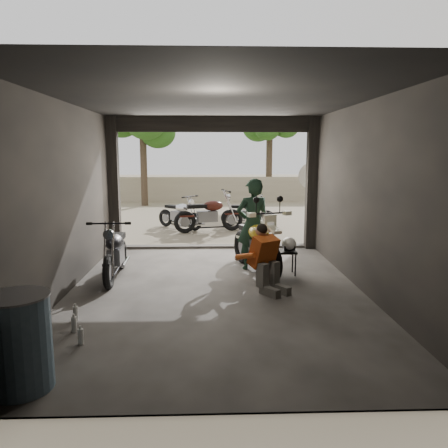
{
  "coord_description": "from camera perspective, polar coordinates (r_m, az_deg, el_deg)",
  "views": [
    {
      "loc": [
        -0.11,
        -7.14,
        2.37
      ],
      "look_at": [
        0.16,
        0.6,
        1.09
      ],
      "focal_mm": 35.0,
      "sensor_mm": 36.0,
      "label": 1
    }
  ],
  "objects": [
    {
      "name": "ground",
      "position": [
        7.52,
        -1.08,
        -8.99
      ],
      "size": [
        80.0,
        80.0,
        0.0
      ],
      "primitive_type": "plane",
      "color": "#7A6D56",
      "rests_on": "ground"
    },
    {
      "name": "garage",
      "position": [
        7.76,
        -1.17,
        1.29
      ],
      "size": [
        7.0,
        7.13,
        3.2
      ],
      "color": "#2D2B28",
      "rests_on": "ground"
    },
    {
      "name": "boundary_wall",
      "position": [
        21.21,
        -1.68,
        4.57
      ],
      "size": [
        18.0,
        0.3,
        1.2
      ],
      "primitive_type": "cube",
      "color": "gray",
      "rests_on": "ground"
    },
    {
      "name": "tree_left",
      "position": [
        19.91,
        -10.63,
        13.86
      ],
      "size": [
        2.2,
        2.2,
        5.6
      ],
      "color": "#382B1E",
      "rests_on": "ground"
    },
    {
      "name": "tree_right",
      "position": [
        21.37,
        5.99,
        12.5
      ],
      "size": [
        2.2,
        2.2,
        5.0
      ],
      "color": "#382B1E",
      "rests_on": "ground"
    },
    {
      "name": "main_bike",
      "position": [
        8.66,
        4.2,
        -2.1
      ],
      "size": [
        1.35,
        2.1,
        1.3
      ],
      "primitive_type": null,
      "rotation": [
        0.0,
        0.0,
        0.3
      ],
      "color": "beige",
      "rests_on": "ground"
    },
    {
      "name": "left_bike",
      "position": [
        8.46,
        -14.04,
        -3.11
      ],
      "size": [
        0.76,
        1.74,
        1.16
      ],
      "primitive_type": null,
      "rotation": [
        0.0,
        0.0,
        0.03
      ],
      "color": "black",
      "rests_on": "ground"
    },
    {
      "name": "outside_bike_a",
      "position": [
        13.68,
        -5.84,
        1.59
      ],
      "size": [
        1.61,
        1.5,
        1.06
      ],
      "primitive_type": null,
      "rotation": [
        0.0,
        0.0,
        0.87
      ],
      "color": "black",
      "rests_on": "ground"
    },
    {
      "name": "outside_bike_b",
      "position": [
        13.03,
        -1.98,
        1.67
      ],
      "size": [
        1.98,
        1.21,
        1.25
      ],
      "primitive_type": null,
      "rotation": [
        0.0,
        0.0,
        1.83
      ],
      "color": "#3E150F",
      "rests_on": "ground"
    },
    {
      "name": "outside_bike_c",
      "position": [
        14.0,
        3.14,
        1.72
      ],
      "size": [
        1.58,
        0.81,
        1.02
      ],
      "primitive_type": null,
      "rotation": [
        0.0,
        0.0,
        1.44
      ],
      "color": "black",
      "rests_on": "ground"
    },
    {
      "name": "rider",
      "position": [
        8.8,
        3.78,
        -0.08
      ],
      "size": [
        0.75,
        0.57,
        1.86
      ],
      "primitive_type": "imported",
      "rotation": [
        0.0,
        0.0,
        3.34
      ],
      "color": "black",
      "rests_on": "ground"
    },
    {
      "name": "mechanic",
      "position": [
        7.41,
        5.8,
        -4.77
      ],
      "size": [
        0.91,
        0.97,
        1.13
      ],
      "primitive_type": null,
      "rotation": [
        0.0,
        0.0,
        0.59
      ],
      "color": "#C6541A",
      "rests_on": "ground"
    },
    {
      "name": "stool",
      "position": [
        8.54,
        8.19,
        -3.95
      ],
      "size": [
        0.35,
        0.35,
        0.49
      ],
      "rotation": [
        0.0,
        0.0,
        -0.36
      ],
      "color": "black",
      "rests_on": "ground"
    },
    {
      "name": "helmet",
      "position": [
        8.49,
        8.48,
        -2.6
      ],
      "size": [
        0.33,
        0.34,
        0.27
      ],
      "primitive_type": "ellipsoid",
      "rotation": [
        0.0,
        0.0,
        0.15
      ],
      "color": "silver",
      "rests_on": "stool"
    },
    {
      "name": "oil_drum",
      "position": [
        4.92,
        -25.24,
        -13.98
      ],
      "size": [
        0.72,
        0.72,
        0.98
      ],
      "primitive_type": "cylinder",
      "rotation": [
        0.0,
        0.0,
        0.14
      ],
      "color": "#3B5163",
      "rests_on": "ground"
    },
    {
      "name": "sign_post",
      "position": [
        11.83,
        11.3,
        4.46
      ],
      "size": [
        0.7,
        0.08,
        2.1
      ],
      "rotation": [
        0.0,
        0.0,
        -0.43
      ],
      "color": "black",
      "rests_on": "ground"
    }
  ]
}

